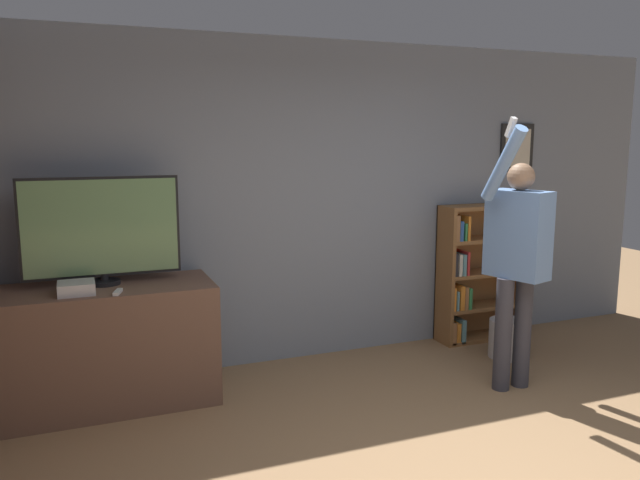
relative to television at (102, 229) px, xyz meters
name	(u,v)px	position (x,y,z in m)	size (l,w,h in m)	color
wall_back	(312,202)	(1.72, 0.37, 0.09)	(7.11, 0.09, 2.70)	gray
tv_ledge	(109,346)	(0.00, -0.07, -0.83)	(1.48, 0.67, 0.87)	brown
television	(102,229)	(0.00, 0.00, 0.00)	(1.07, 0.22, 0.76)	black
game_console	(76,288)	(-0.19, -0.22, -0.35)	(0.24, 0.22, 0.08)	silver
remote_loose	(118,292)	(0.07, -0.31, -0.38)	(0.07, 0.14, 0.02)	white
bookshelf	(475,275)	(3.29, 0.19, -0.64)	(0.87, 0.28, 1.28)	brown
person	(517,254)	(2.86, -0.90, -0.21)	(0.60, 0.58, 2.03)	#383842
waste_bin	(507,338)	(3.27, -0.34, -1.09)	(0.31, 0.31, 0.33)	#B7B7BC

